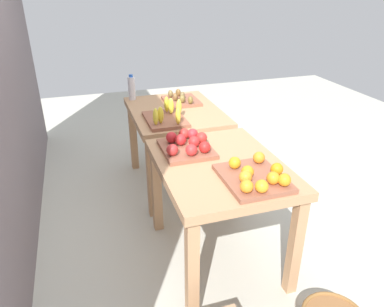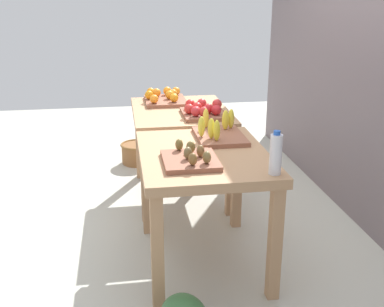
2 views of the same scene
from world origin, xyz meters
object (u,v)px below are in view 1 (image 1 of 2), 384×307
at_px(orange_bin, 255,176).
at_px(kiwi_bin, 181,100).
at_px(water_bottle, 132,88).
at_px(apple_bin, 187,145).
at_px(display_table_left, 219,178).
at_px(banana_crate, 166,117).
at_px(watermelon_pile, 174,136).
at_px(display_table_right, 175,121).

height_order(orange_bin, kiwi_bin, orange_bin).
relative_size(orange_bin, water_bottle, 1.77).
bearing_deg(orange_bin, apple_bin, 25.24).
bearing_deg(orange_bin, display_table_left, 19.73).
height_order(orange_bin, banana_crate, banana_crate).
bearing_deg(orange_bin, water_bottle, 13.14).
xyz_separation_m(banana_crate, watermelon_pile, (1.16, -0.37, -0.70)).
relative_size(orange_bin, apple_bin, 1.10).
distance_m(orange_bin, kiwi_bin, 1.60).
height_order(display_table_left, apple_bin, apple_bin).
relative_size(display_table_left, kiwi_bin, 2.87).
relative_size(display_table_left, orange_bin, 2.36).
distance_m(display_table_left, banana_crate, 0.88).
xyz_separation_m(kiwi_bin, water_bottle, (0.24, 0.43, 0.09)).
bearing_deg(apple_bin, banana_crate, 0.11).
xyz_separation_m(display_table_left, watermelon_pile, (2.01, -0.22, -0.54)).
bearing_deg(water_bottle, watermelon_pile, -49.53).
bearing_deg(watermelon_pile, display_table_left, 173.76).
relative_size(apple_bin, water_bottle, 1.61).
distance_m(orange_bin, water_bottle, 1.89).
bearing_deg(banana_crate, water_bottle, 13.96).
bearing_deg(apple_bin, water_bottle, 7.64).
distance_m(display_table_right, kiwi_bin, 0.26).
bearing_deg(orange_bin, banana_crate, 12.64).
bearing_deg(banana_crate, apple_bin, -179.89).
distance_m(orange_bin, banana_crate, 1.17).
relative_size(display_table_left, display_table_right, 1.00).
bearing_deg(display_table_left, display_table_right, 0.00).
xyz_separation_m(display_table_left, water_bottle, (1.55, 0.32, 0.23)).
distance_m(display_table_left, water_bottle, 1.60).
relative_size(display_table_right, kiwi_bin, 2.87).
bearing_deg(kiwi_bin, display_table_right, 149.00).
distance_m(orange_bin, apple_bin, 0.60).
bearing_deg(kiwi_bin, display_table_left, 175.22).
height_order(display_table_right, banana_crate, banana_crate).
xyz_separation_m(display_table_right, water_bottle, (0.43, 0.32, 0.23)).
relative_size(display_table_right, orange_bin, 2.36).
relative_size(display_table_right, water_bottle, 4.17).
relative_size(kiwi_bin, watermelon_pile, 0.54).
height_order(banana_crate, kiwi_bin, banana_crate).
relative_size(display_table_left, apple_bin, 2.60).
bearing_deg(kiwi_bin, banana_crate, 150.11).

